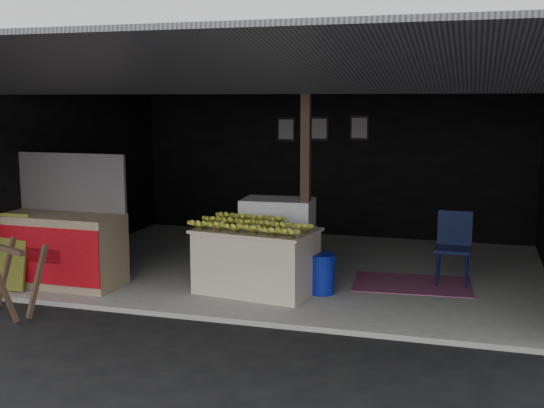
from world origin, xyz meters
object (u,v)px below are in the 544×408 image
(plastic_chair, at_px, (454,241))
(water_barrel, at_px, (322,275))
(banana_table, at_px, (256,260))
(neighbor_stall, at_px, (59,246))
(sawhorse, at_px, (4,272))
(white_crate, at_px, (278,237))

(plastic_chair, bearing_deg, water_barrel, -145.16)
(banana_table, bearing_deg, neighbor_stall, -163.40)
(banana_table, bearing_deg, sawhorse, -139.88)
(neighbor_stall, height_order, water_barrel, neighbor_stall)
(neighbor_stall, xyz_separation_m, sawhorse, (0.07, -1.17, -0.05))
(white_crate, distance_m, sawhorse, 3.49)
(sawhorse, bearing_deg, plastic_chair, 52.21)
(white_crate, xyz_separation_m, water_barrel, (0.78, -0.72, -0.29))
(neighbor_stall, height_order, plastic_chair, neighbor_stall)
(neighbor_stall, distance_m, plastic_chair, 5.11)
(sawhorse, bearing_deg, water_barrel, 50.47)
(sawhorse, height_order, water_barrel, sawhorse)
(water_barrel, bearing_deg, banana_table, -168.06)
(white_crate, relative_size, water_barrel, 2.26)
(water_barrel, bearing_deg, neighbor_stall, -170.71)
(white_crate, distance_m, water_barrel, 1.10)
(sawhorse, bearing_deg, banana_table, 54.79)
(sawhorse, xyz_separation_m, water_barrel, (3.28, 1.72, -0.22))
(banana_table, xyz_separation_m, plastic_chair, (2.32, 1.16, 0.15))
(neighbor_stall, relative_size, water_barrel, 3.63)
(banana_table, bearing_deg, water_barrel, 20.08)
(banana_table, height_order, sawhorse, banana_table)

